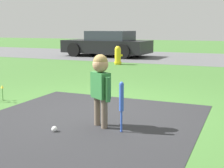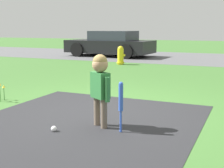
{
  "view_description": "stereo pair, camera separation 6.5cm",
  "coord_description": "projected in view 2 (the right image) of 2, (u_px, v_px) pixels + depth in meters",
  "views": [
    {
      "loc": [
        2.21,
        -4.63,
        1.37
      ],
      "look_at": [
        0.41,
        -0.43,
        0.54
      ],
      "focal_mm": 50.0,
      "sensor_mm": 36.0,
      "label": 1
    },
    {
      "loc": [
        2.27,
        -4.61,
        1.37
      ],
      "look_at": [
        0.41,
        -0.43,
        0.54
      ],
      "focal_mm": 50.0,
      "sensor_mm": 36.0,
      "label": 2
    }
  ],
  "objects": [
    {
      "name": "ground_plane",
      "position": [
        100.0,
        110.0,
        5.3
      ],
      "size": [
        60.0,
        60.0,
        0.0
      ],
      "primitive_type": "plane",
      "color": "#3D6B2D"
    },
    {
      "name": "street_strip",
      "position": [
        196.0,
        58.0,
        14.22
      ],
      "size": [
        40.0,
        6.0,
        0.01
      ],
      "color": "#59595B",
      "rests_on": "ground"
    },
    {
      "name": "child",
      "position": [
        100.0,
        80.0,
        4.27
      ],
      "size": [
        0.37,
        0.28,
        1.02
      ],
      "rotation": [
        0.0,
        0.0,
        -0.54
      ],
      "color": "#6B5B4C",
      "rests_on": "ground"
    },
    {
      "name": "sports_ball",
      "position": [
        54.0,
        129.0,
        4.17
      ],
      "size": [
        0.08,
        0.08,
        0.08
      ],
      "color": "white",
      "rests_on": "ground"
    },
    {
      "name": "parked_car",
      "position": [
        111.0,
        44.0,
        15.06
      ],
      "size": [
        4.24,
        2.18,
        1.22
      ],
      "rotation": [
        0.0,
        0.0,
        3.08
      ],
      "color": "black",
      "rests_on": "ground"
    },
    {
      "name": "fire_hydrant",
      "position": [
        121.0,
        55.0,
        11.72
      ],
      "size": [
        0.32,
        0.29,
        0.7
      ],
      "color": "yellow",
      "rests_on": "ground"
    },
    {
      "name": "baseball_bat",
      "position": [
        121.0,
        100.0,
        4.07
      ],
      "size": [
        0.06,
        0.06,
        0.68
      ],
      "color": "blue",
      "rests_on": "ground"
    }
  ]
}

